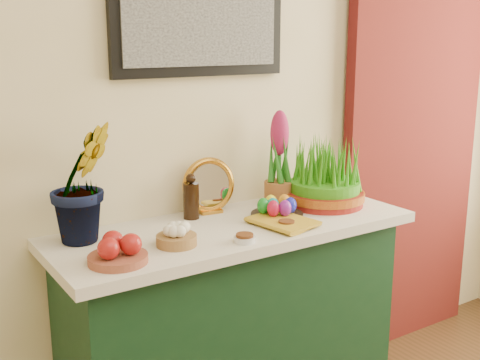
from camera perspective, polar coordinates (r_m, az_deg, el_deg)
name	(u,v)px	position (r m, az deg, el deg)	size (l,w,h in m)	color
sideboard	(233,335)	(2.47, -0.66, -14.50)	(1.30, 0.45, 0.85)	#123119
tablecloth	(233,229)	(2.29, -0.69, -4.63)	(1.40, 0.55, 0.04)	silver
hyacinth_green	(82,163)	(2.10, -14.78, 1.56)	(0.28, 0.23, 0.55)	#277A20
apple_bowl	(118,251)	(1.93, -11.53, -6.59)	(0.23, 0.23, 0.10)	brown
garlic_basket	(176,236)	(2.05, -6.05, -5.34)	(0.18, 0.18, 0.08)	olive
vinegar_cruet	(191,199)	(2.33, -4.65, -1.79)	(0.06, 0.06, 0.18)	black
mirror	(209,186)	(2.40, -2.97, -0.58)	(0.23, 0.08, 0.23)	gold
book	(266,226)	(2.20, 2.47, -4.39)	(0.16, 0.24, 0.03)	gold
spice_dish_left	(245,238)	(2.08, 0.44, -5.55)	(0.08, 0.08, 0.03)	silver
spice_dish_right	(286,225)	(2.23, 4.43, -4.25)	(0.07, 0.07, 0.03)	silver
egg_plate	(277,210)	(2.35, 3.54, -2.85)	(0.23, 0.23, 0.08)	black
hyacinth_pink	(279,163)	(2.50, 3.73, 1.63)	(0.12, 0.12, 0.40)	#9B5E2F
wheatgrass_sabzeh	(325,177)	(2.53, 8.06, 0.29)	(0.33, 0.33, 0.27)	maroon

